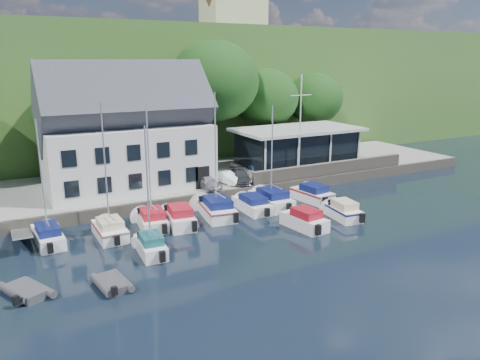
{
  "coord_description": "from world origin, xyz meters",
  "views": [
    {
      "loc": [
        -17.39,
        -24.31,
        12.14
      ],
      "look_at": [
        0.39,
        9.0,
        2.34
      ],
      "focal_mm": 35.0,
      "sensor_mm": 36.0,
      "label": 1
    }
  ],
  "objects_px": {
    "car_silver": "(207,182)",
    "flagpole": "(300,126)",
    "harbor_building": "(126,138)",
    "car_dgrey": "(240,176)",
    "dinghy_1": "(112,282)",
    "club_pavilion": "(297,147)",
    "car_blue": "(269,169)",
    "boat_r1_6": "(272,151)",
    "boat_r1_1": "(106,178)",
    "boat_r1_7": "(312,192)",
    "boat_r2_1": "(148,190)",
    "boat_r1_2": "(149,169)",
    "boat_r1_0": "(42,183)",
    "dinghy_0": "(27,289)",
    "boat_r2_4": "(343,209)",
    "boat_r1_4": "(216,157)",
    "boat_r1_3": "(179,215)",
    "boat_r1_5": "(252,203)",
    "car_white": "(227,177)",
    "boat_r2_3": "(304,218)"
  },
  "relations": [
    {
      "from": "car_silver",
      "to": "club_pavilion",
      "type": "bearing_deg",
      "value": 7.76
    },
    {
      "from": "boat_r1_7",
      "to": "boat_r2_1",
      "type": "distance_m",
      "value": 17.13
    },
    {
      "from": "boat_r1_2",
      "to": "car_dgrey",
      "type": "bearing_deg",
      "value": 33.64
    },
    {
      "from": "dinghy_1",
      "to": "flagpole",
      "type": "bearing_deg",
      "value": 23.41
    },
    {
      "from": "club_pavilion",
      "to": "boat_r1_0",
      "type": "bearing_deg",
      "value": -162.83
    },
    {
      "from": "dinghy_0",
      "to": "boat_r1_2",
      "type": "bearing_deg",
      "value": 12.2
    },
    {
      "from": "car_white",
      "to": "boat_r1_3",
      "type": "relative_size",
      "value": 0.57
    },
    {
      "from": "car_white",
      "to": "car_dgrey",
      "type": "xyz_separation_m",
      "value": [
        1.29,
        -0.3,
        0.02
      ]
    },
    {
      "from": "boat_r1_5",
      "to": "boat_r2_3",
      "type": "bearing_deg",
      "value": -74.23
    },
    {
      "from": "boat_r1_2",
      "to": "boat_r1_6",
      "type": "relative_size",
      "value": 0.94
    },
    {
      "from": "harbor_building",
      "to": "boat_r1_1",
      "type": "height_order",
      "value": "harbor_building"
    },
    {
      "from": "boat_r1_0",
      "to": "boat_r1_4",
      "type": "distance_m",
      "value": 12.5
    },
    {
      "from": "boat_r1_7",
      "to": "dinghy_1",
      "type": "distance_m",
      "value": 20.99
    },
    {
      "from": "boat_r1_7",
      "to": "dinghy_0",
      "type": "distance_m",
      "value": 24.54
    },
    {
      "from": "car_white",
      "to": "boat_r1_4",
      "type": "distance_m",
      "value": 7.21
    },
    {
      "from": "club_pavilion",
      "to": "dinghy_0",
      "type": "relative_size",
      "value": 4.52
    },
    {
      "from": "boat_r1_0",
      "to": "boat_r1_4",
      "type": "relative_size",
      "value": 0.89
    },
    {
      "from": "car_white",
      "to": "boat_r1_2",
      "type": "bearing_deg",
      "value": -163.16
    },
    {
      "from": "car_white",
      "to": "dinghy_1",
      "type": "xyz_separation_m",
      "value": [
        -13.78,
        -13.56,
        -1.23
      ]
    },
    {
      "from": "harbor_building",
      "to": "boat_r2_1",
      "type": "bearing_deg",
      "value": -99.73
    },
    {
      "from": "boat_r1_4",
      "to": "boat_r1_0",
      "type": "bearing_deg",
      "value": -172.38
    },
    {
      "from": "car_silver",
      "to": "flagpole",
      "type": "xyz_separation_m",
      "value": [
        9.78,
        -0.15,
        4.31
      ]
    },
    {
      "from": "boat_r1_2",
      "to": "dinghy_1",
      "type": "height_order",
      "value": "boat_r1_2"
    },
    {
      "from": "club_pavilion",
      "to": "car_silver",
      "type": "bearing_deg",
      "value": -163.59
    },
    {
      "from": "car_dgrey",
      "to": "boat_r2_1",
      "type": "relative_size",
      "value": 0.46
    },
    {
      "from": "car_silver",
      "to": "boat_r1_4",
      "type": "bearing_deg",
      "value": -114.16
    },
    {
      "from": "dinghy_0",
      "to": "dinghy_1",
      "type": "height_order",
      "value": "dinghy_0"
    },
    {
      "from": "boat_r1_1",
      "to": "boat_r1_4",
      "type": "xyz_separation_m",
      "value": [
        8.55,
        0.69,
        0.46
      ]
    },
    {
      "from": "harbor_building",
      "to": "club_pavilion",
      "type": "xyz_separation_m",
      "value": [
        18.0,
        -0.5,
        -2.3
      ]
    },
    {
      "from": "harbor_building",
      "to": "club_pavilion",
      "type": "distance_m",
      "value": 18.15
    },
    {
      "from": "harbor_building",
      "to": "car_dgrey",
      "type": "height_order",
      "value": "harbor_building"
    },
    {
      "from": "boat_r1_4",
      "to": "boat_r2_3",
      "type": "xyz_separation_m",
      "value": [
        4.54,
        -5.58,
        -4.0
      ]
    },
    {
      "from": "boat_r1_0",
      "to": "boat_r1_5",
      "type": "relative_size",
      "value": 1.4
    },
    {
      "from": "club_pavilion",
      "to": "car_blue",
      "type": "bearing_deg",
      "value": -155.96
    },
    {
      "from": "boat_r1_2",
      "to": "boat_r2_1",
      "type": "xyz_separation_m",
      "value": [
        -1.57,
        -4.67,
        -0.22
      ]
    },
    {
      "from": "boat_r1_4",
      "to": "boat_r1_7",
      "type": "xyz_separation_m",
      "value": [
        9.23,
        -0.24,
        -4.01
      ]
    },
    {
      "from": "harbor_building",
      "to": "boat_r1_5",
      "type": "relative_size",
      "value": 2.38
    },
    {
      "from": "car_blue",
      "to": "boat_r1_6",
      "type": "height_order",
      "value": "boat_r1_6"
    },
    {
      "from": "boat_r1_6",
      "to": "car_dgrey",
      "type": "bearing_deg",
      "value": 95.29
    },
    {
      "from": "boat_r2_3",
      "to": "dinghy_0",
      "type": "distance_m",
      "value": 18.97
    },
    {
      "from": "car_dgrey",
      "to": "boat_r1_0",
      "type": "relative_size",
      "value": 0.46
    },
    {
      "from": "boat_r2_4",
      "to": "flagpole",
      "type": "bearing_deg",
      "value": 82.88
    },
    {
      "from": "dinghy_1",
      "to": "boat_r1_3",
      "type": "bearing_deg",
      "value": 40.55
    },
    {
      "from": "club_pavilion",
      "to": "car_white",
      "type": "bearing_deg",
      "value": -163.77
    },
    {
      "from": "boat_r1_6",
      "to": "dinghy_0",
      "type": "height_order",
      "value": "boat_r1_6"
    },
    {
      "from": "boat_r1_2",
      "to": "boat_r1_7",
      "type": "height_order",
      "value": "boat_r1_2"
    },
    {
      "from": "boat_r1_0",
      "to": "car_blue",
      "type": "bearing_deg",
      "value": 12.17
    },
    {
      "from": "car_dgrey",
      "to": "boat_r1_0",
      "type": "distance_m",
      "value": 18.23
    },
    {
      "from": "boat_r1_4",
      "to": "harbor_building",
      "type": "bearing_deg",
      "value": 126.38
    },
    {
      "from": "harbor_building",
      "to": "boat_r1_3",
      "type": "xyz_separation_m",
      "value": [
        1.21,
        -9.36,
        -4.56
      ]
    }
  ]
}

